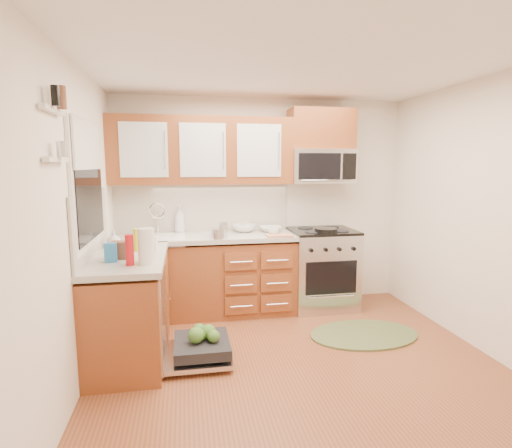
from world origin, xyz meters
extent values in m
plane|color=brown|center=(0.00, 0.00, 0.00)|extent=(3.50, 3.50, 0.00)
plane|color=white|center=(0.00, 0.00, 2.50)|extent=(3.50, 3.50, 0.00)
cube|color=white|center=(0.00, 1.75, 1.25)|extent=(3.50, 0.04, 2.50)
cube|color=white|center=(0.00, -1.75, 1.25)|extent=(3.50, 0.04, 2.50)
cube|color=white|center=(-1.75, 0.00, 1.25)|extent=(0.04, 3.50, 2.50)
cube|color=white|center=(1.75, 0.00, 1.25)|extent=(0.04, 3.50, 2.50)
cube|color=brown|center=(-0.73, 1.45, 0.42)|extent=(2.05, 0.60, 0.85)
cube|color=brown|center=(-1.45, 0.52, 0.42)|extent=(0.60, 1.25, 0.85)
cube|color=#B5B0A5|center=(-0.72, 1.44, 0.90)|extent=(2.07, 0.64, 0.05)
cube|color=#B5B0A5|center=(-1.44, 0.53, 0.90)|extent=(0.64, 1.27, 0.05)
cube|color=beige|center=(-0.73, 1.74, 1.21)|extent=(2.05, 0.02, 0.57)
cube|color=beige|center=(-1.74, 0.52, 1.21)|extent=(0.02, 1.25, 0.57)
cube|color=brown|center=(0.68, 1.57, 2.13)|extent=(0.76, 0.35, 0.47)
cube|color=white|center=(-1.71, 0.50, 1.88)|extent=(0.02, 0.96, 0.40)
cube|color=white|center=(-1.72, -0.35, 2.05)|extent=(0.04, 0.40, 0.03)
cube|color=white|center=(-1.72, -0.35, 1.75)|extent=(0.04, 0.40, 0.03)
cylinder|color=black|center=(0.65, 1.24, 0.97)|extent=(0.29, 0.29, 0.05)
cylinder|color=silver|center=(-0.59, 1.22, 0.98)|extent=(0.25, 0.25, 0.11)
cube|color=tan|center=(0.10, 1.22, 0.94)|extent=(0.30, 0.20, 0.02)
cylinder|color=silver|center=(-0.52, 1.30, 1.01)|extent=(0.11, 0.11, 0.17)
cylinder|color=white|center=(-1.25, 0.21, 1.07)|extent=(0.14, 0.14, 0.29)
cylinder|color=yellow|center=(-1.38, 0.72, 1.03)|extent=(0.08, 0.08, 0.21)
cylinder|color=#B30E15|center=(-1.38, 0.17, 1.05)|extent=(0.08, 0.08, 0.25)
cube|color=brown|center=(-1.48, 0.43, 1.00)|extent=(0.16, 0.12, 0.15)
cube|color=#2877BE|center=(-1.55, 0.31, 1.00)|extent=(0.11, 0.07, 0.16)
imported|color=#999999|center=(0.07, 1.55, 0.96)|extent=(0.28, 0.28, 0.06)
imported|color=#999999|center=(-0.25, 1.60, 0.97)|extent=(0.32, 0.32, 0.09)
imported|color=#999999|center=(0.05, 1.30, 0.97)|extent=(0.13, 0.13, 0.10)
imported|color=#999999|center=(-1.00, 1.68, 1.08)|extent=(0.14, 0.14, 0.31)
imported|color=#999999|center=(-1.25, 0.81, 1.01)|extent=(0.09, 0.09, 0.18)
imported|color=#999999|center=(-1.62, 0.91, 1.01)|extent=(0.17, 0.17, 0.17)
camera|label=1|loc=(-0.94, -3.05, 1.72)|focal=28.00mm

